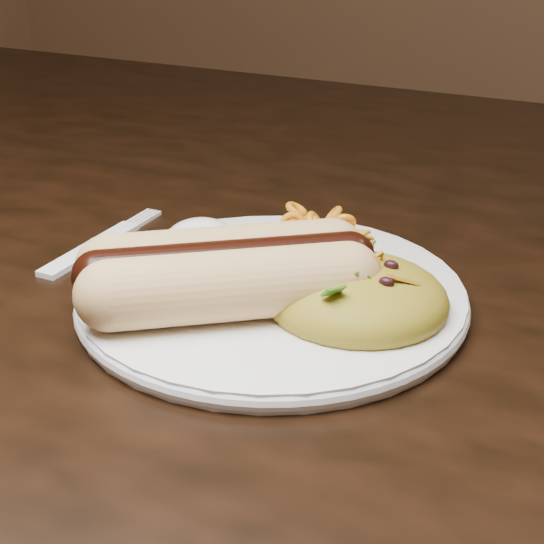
% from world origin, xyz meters
% --- Properties ---
extents(table, '(1.60, 0.90, 0.75)m').
position_xyz_m(table, '(0.00, 0.00, 0.66)').
color(table, black).
rests_on(table, floor).
extents(plate, '(0.26, 0.26, 0.01)m').
position_xyz_m(plate, '(0.06, -0.15, 0.76)').
color(plate, white).
rests_on(plate, table).
extents(hotdog, '(0.14, 0.14, 0.04)m').
position_xyz_m(hotdog, '(0.05, -0.18, 0.78)').
color(hotdog, '#DDAC79').
rests_on(hotdog, plate).
extents(mac_and_cheese, '(0.10, 0.09, 0.03)m').
position_xyz_m(mac_and_cheese, '(0.06, -0.09, 0.78)').
color(mac_and_cheese, gold).
rests_on(mac_and_cheese, plate).
extents(sour_cream, '(0.06, 0.06, 0.03)m').
position_xyz_m(sour_cream, '(-0.00, -0.12, 0.78)').
color(sour_cream, white).
rests_on(sour_cream, plate).
extents(taco_salad, '(0.11, 0.10, 0.05)m').
position_xyz_m(taco_salad, '(0.12, -0.15, 0.78)').
color(taco_salad, '#C57C0D').
rests_on(taco_salad, plate).
extents(fork, '(0.02, 0.12, 0.00)m').
position_xyz_m(fork, '(-0.09, -0.13, 0.75)').
color(fork, white).
rests_on(fork, table).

